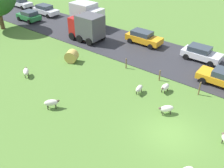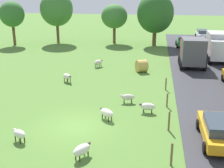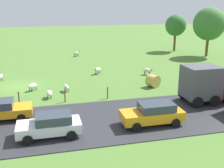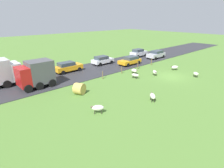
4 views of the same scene
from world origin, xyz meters
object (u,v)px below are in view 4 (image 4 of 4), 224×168
Objects in this scene: sheep_6 at (135,75)px; sheep_5 at (175,67)px; sheep_3 at (98,108)px; truck_0 at (36,73)px; car_7 at (68,67)px; sheep_7 at (134,71)px; car_6 at (130,60)px; hay_bale_0 at (79,89)px; car_2 at (139,53)px; car_5 at (102,60)px; truck_1 at (0,72)px; car_3 at (156,54)px; sheep_2 at (196,74)px; sheep_0 at (155,72)px; sheep_1 at (153,96)px.

sheep_5 is at bearing -101.33° from sheep_6.
sheep_6 is (4.34, -10.32, -0.07)m from sheep_3.
truck_0 reaches higher than car_7.
sheep_7 is 0.26× the size of car_6.
hay_bale_0 is 6.20m from truck_0.
car_2 is 0.96× the size of car_5.
truck_1 is 20.73m from car_6.
hay_bale_0 is 9.52m from car_7.
car_7 reaches higher than sheep_5.
car_2 is 10.38m from car_5.
car_6 is at bearing 117.82° from car_2.
truck_0 is 0.99× the size of car_5.
truck_0 is 25.47m from car_3.
sheep_3 is 18.44m from car_5.
sheep_2 is 0.82× the size of hay_bale_0.
sheep_0 is 3.45m from sheep_6.
truck_1 is at bearing 82.68° from car_3.
truck_0 is (12.28, 7.30, 1.24)m from sheep_1.
car_3 reaches higher than sheep_2.
sheep_2 is 0.83× the size of sheep_5.
sheep_2 is 0.24× the size of car_7.
sheep_6 is 2.35m from sheep_7.
car_6 is (5.85, -5.44, 0.36)m from sheep_6.
sheep_5 is 7.98m from car_6.
car_7 is (-0.01, 17.66, -0.03)m from car_2.
sheep_2 is 9.04m from sheep_6.
sheep_6 is at bearing 50.85° from sheep_2.
sheep_2 is 0.27× the size of car_2.
car_3 is at bearing -107.33° from car_5.
sheep_2 is at bearing -129.15° from sheep_6.
sheep_7 is 14.23m from truck_0.
car_6 reaches higher than sheep_1.
hay_bale_0 is 23.02m from car_2.
truck_1 is (7.89, 16.65, 1.37)m from sheep_7.
hay_bale_0 reaches higher than sheep_3.
sheep_1 is 21.77m from car_3.
truck_0 is at bearing 71.57° from sheep_7.
sheep_5 is at bearing -150.38° from car_5.
sheep_7 is at bearing -38.19° from sheep_1.
sheep_0 is 0.27× the size of car_6.
sheep_2 is 19.60m from car_7.
car_6 reaches higher than sheep_2.
car_5 is 0.92× the size of car_7.
sheep_3 is at bearing 121.41° from car_2.
sheep_1 is 15.65m from car_7.
truck_1 is (11.14, 23.12, 1.37)m from sheep_5.
sheep_6 is 0.27× the size of car_6.
truck_1 is at bearing 59.73° from sheep_0.
car_2 is at bearing -20.03° from sheep_5.
car_3 reaches higher than car_7.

